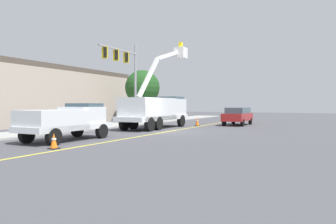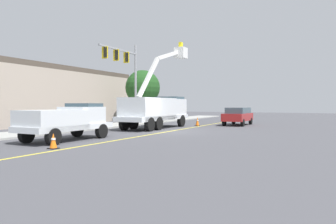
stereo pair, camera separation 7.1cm
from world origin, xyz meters
The scene contains 11 objects.
ground centered at (0.00, 0.00, 0.00)m, with size 120.00×120.00×0.00m, color #47474C.
sidewalk_far_side centered at (-0.18, 7.39, 0.06)m, with size 60.00×3.60×0.12m, color #9E9E99.
lane_centre_stripe centered at (0.00, 0.00, 0.00)m, with size 50.00×0.16×0.01m, color yellow.
utility_bucket_truck centered at (2.74, 2.46, 1.62)m, with size 8.26×3.42×7.26m.
service_pickup_truck centered at (-7.47, 2.25, 1.12)m, with size 5.65×2.30×2.06m.
passing_minivan centered at (9.87, -2.48, 0.97)m, with size 4.84×2.04×1.69m.
traffic_cone_leading centered at (-10.14, 0.28, 0.35)m, with size 0.40×0.40×0.71m.
traffic_cone_mid_front centered at (7.03, 0.55, 0.41)m, with size 0.40×0.40×0.83m.
traffic_signal_mast centered at (3.97, 6.47, 5.40)m, with size 5.68×0.64×7.80m.
commercial_building_backdrop centered at (4.18, 16.05, 2.91)m, with size 18.76×7.34×5.83m.
street_tree_right centered at (10.57, 8.83, 3.92)m, with size 3.97×3.97×5.92m.
Camera 2 is at (-20.27, -10.98, 1.99)m, focal length 34.10 mm.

